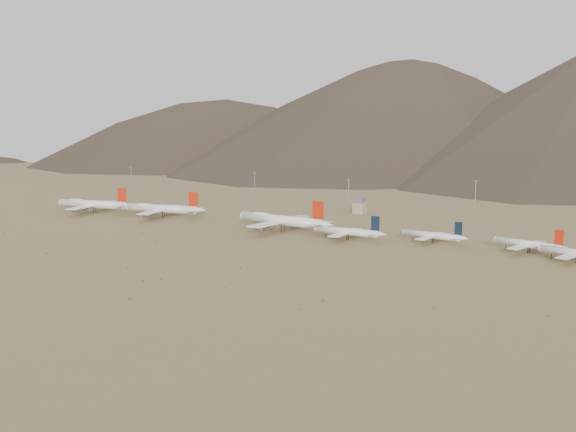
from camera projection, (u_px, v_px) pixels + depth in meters
The scene contains 14 objects.
ground at pixel (232, 236), 430.55m from camera, with size 3000.00×3000.00×0.00m, color #9C8251.
mountain_ridge at pixel (537, 61), 1182.53m from camera, with size 4400.00×1000.00×300.00m.
widebody_west at pixel (93, 204), 521.50m from camera, with size 63.99×49.91×19.13m.
widebody_centre at pixel (162, 209), 498.96m from camera, with size 63.15×49.30×18.90m.
widebody_east at pixel (282, 220), 443.48m from camera, with size 70.46×54.62×20.97m.
narrowbody_a at pixel (348, 232), 415.28m from camera, with size 46.42×33.09×15.32m.
narrowbody_b at pixel (434, 235), 406.36m from camera, with size 40.83×29.65×13.52m.
narrowbody_c at pixel (530, 245), 377.89m from camera, with size 42.61×31.61×14.48m.
control_tower at pixel (360, 206), 518.40m from camera, with size 8.00×8.00×12.00m.
mast_far_west at pixel (131, 181), 610.53m from camera, with size 2.00×0.60×25.70m.
mast_west at pixel (255, 187), 564.86m from camera, with size 2.00×0.60×25.70m.
mast_centre at pixel (348, 195), 509.89m from camera, with size 2.00×0.60×25.70m.
mast_east at pixel (475, 197), 500.59m from camera, with size 2.00×0.60×25.70m.
desert_scrub at pixel (69, 257), 368.56m from camera, with size 429.66×182.78×0.96m.
Camera 1 is at (238.13, -352.35, 76.06)m, focal length 45.00 mm.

